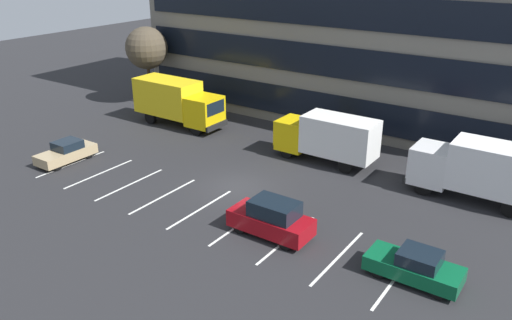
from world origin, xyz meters
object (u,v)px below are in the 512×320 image
object	(u,v)px
suv_maroon	(272,219)
sedan_forest	(415,266)
box_truck_yellow	(327,136)
bare_tree	(147,48)
box_truck_yellow_all	(177,101)
box_truck_white	(481,169)
sedan_tan	(66,152)

from	to	relation	value
suv_maroon	sedan_forest	xyz separation A→B (m)	(7.14, 0.35, -0.24)
box_truck_yellow	bare_tree	distance (m)	20.08
box_truck_yellow_all	bare_tree	bearing A→B (deg)	154.06
suv_maroon	box_truck_yellow_all	bearing A→B (deg)	146.97
box_truck_white	suv_maroon	bearing A→B (deg)	-127.42
suv_maroon	box_truck_white	bearing A→B (deg)	52.58
suv_maroon	bare_tree	bearing A→B (deg)	148.87
sedan_tan	sedan_forest	bearing A→B (deg)	0.41
sedan_forest	suv_maroon	bearing A→B (deg)	-177.19
sedan_tan	bare_tree	xyz separation A→B (m)	(-5.22, 12.94, 4.41)
box_truck_yellow_all	suv_maroon	world-z (taller)	box_truck_yellow_all
suv_maroon	box_truck_yellow	bearing A→B (deg)	102.12
box_truck_white	suv_maroon	distance (m)	12.43
box_truck_yellow	sedan_tan	xyz separation A→B (m)	(-14.35, -9.85, -1.15)
suv_maroon	sedan_forest	size ratio (longest dim) A/B	1.04
box_truck_yellow_all	sedan_tan	bearing A→B (deg)	-95.14
box_truck_yellow_all	box_truck_yellow	size ratio (longest dim) A/B	1.11
suv_maroon	sedan_tan	distance (m)	16.51
box_truck_yellow	bare_tree	xyz separation A→B (m)	(-19.57, 3.09, 3.26)
bare_tree	box_truck_white	bearing A→B (deg)	-6.40
box_truck_yellow_all	sedan_forest	size ratio (longest dim) A/B	1.90
box_truck_white	box_truck_yellow_all	distance (m)	23.14
box_truck_yellow	sedan_forest	world-z (taller)	box_truck_yellow
box_truck_white	bare_tree	distance (m)	29.60
box_truck_yellow	bare_tree	bearing A→B (deg)	171.03
box_truck_yellow_all	suv_maroon	bearing A→B (deg)	-33.03
sedan_forest	bare_tree	bearing A→B (deg)	156.13
suv_maroon	bare_tree	distance (m)	25.72
box_truck_yellow_all	box_truck_yellow	xyz separation A→B (m)	(13.46, -0.12, -0.20)
box_truck_yellow_all	sedan_forest	world-z (taller)	box_truck_yellow_all
box_truck_yellow_all	suv_maroon	size ratio (longest dim) A/B	1.82
bare_tree	box_truck_yellow_all	bearing A→B (deg)	-25.94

